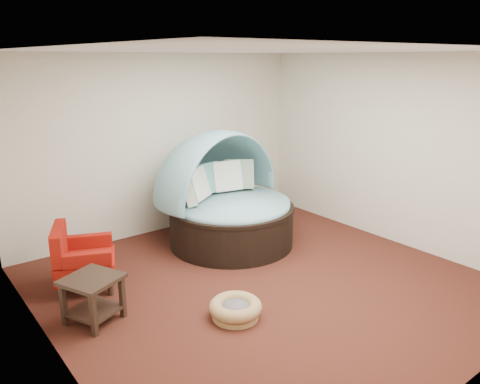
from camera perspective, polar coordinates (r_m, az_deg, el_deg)
floor at (r=5.98m, az=2.94°, el=-11.04°), size 5.00×5.00×0.00m
wall_back at (r=7.51m, az=-9.49°, el=5.71°), size 5.00×0.00×5.00m
wall_front at (r=4.04m, az=27.14°, el=-4.95°), size 5.00×0.00×5.00m
wall_left at (r=4.34m, az=-22.69°, el=-2.98°), size 0.00×5.00×5.00m
wall_right at (r=7.34m, az=18.13°, el=4.88°), size 0.00×5.00×5.00m
ceiling at (r=5.33m, az=3.39°, el=16.86°), size 5.00×5.00×0.00m
canopy_daybed at (r=6.97m, az=-1.76°, el=-0.01°), size 2.22×2.17×1.71m
pet_basket at (r=5.22m, az=-0.56°, el=-14.04°), size 0.60×0.60×0.20m
red_armchair at (r=6.03m, az=-18.85°, el=-7.78°), size 0.91×0.91×0.81m
side_table at (r=5.29m, az=-17.51°, el=-11.66°), size 0.70×0.70×0.51m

